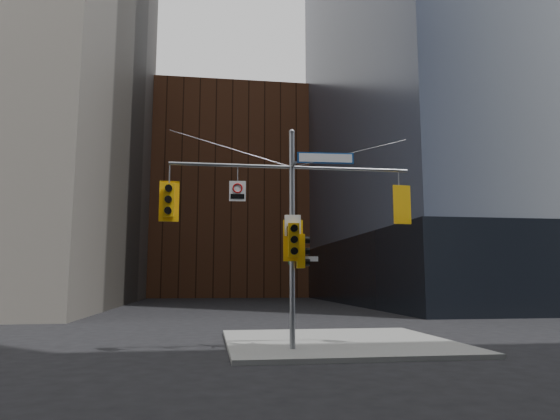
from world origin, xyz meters
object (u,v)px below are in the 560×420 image
object	(u,v)px
traffic_light_east_arm	(400,205)
regulatory_sign_arm	(238,190)
traffic_light_pole_front	(294,240)
street_sign_blade	(326,158)
traffic_light_pole_side	(302,251)
traffic_light_west_arm	(169,200)
signal_assembly	(292,215)

from	to	relation	value
traffic_light_east_arm	regulatory_sign_arm	distance (m)	5.49
traffic_light_pole_front	traffic_light_east_arm	bearing A→B (deg)	8.13
street_sign_blade	regulatory_sign_arm	distance (m)	3.16
traffic_light_pole_side	regulatory_sign_arm	xyz separation A→B (m)	(-2.12, -0.02, 1.95)
traffic_light_west_arm	street_sign_blade	xyz separation A→B (m)	(5.11, -0.01, 1.55)
traffic_light_west_arm	traffic_light_pole_front	distance (m)	4.16
signal_assembly	street_sign_blade	distance (m)	2.25
traffic_light_pole_front	street_sign_blade	world-z (taller)	street_sign_blade
signal_assembly	street_sign_blade	size ratio (longest dim) A/B	4.18
signal_assembly	traffic_light_pole_side	bearing A→B (deg)	0.62
traffic_light_pole_side	regulatory_sign_arm	world-z (taller)	regulatory_sign_arm
traffic_light_east_arm	street_sign_blade	world-z (taller)	street_sign_blade
traffic_light_west_arm	traffic_light_pole_side	xyz separation A→B (m)	(4.29, -0.01, -1.58)
traffic_light_east_arm	traffic_light_pole_front	bearing A→B (deg)	-1.10
traffic_light_pole_front	regulatory_sign_arm	size ratio (longest dim) A/B	2.01
traffic_light_pole_front	street_sign_blade	bearing A→B (deg)	17.26
signal_assembly	regulatory_sign_arm	size ratio (longest dim) A/B	12.04
traffic_light_west_arm	regulatory_sign_arm	size ratio (longest dim) A/B	1.98
traffic_light_pole_front	traffic_light_pole_side	bearing A→B (deg)	43.66
traffic_light_pole_side	traffic_light_pole_front	xyz separation A→B (m)	(-0.33, -0.27, 0.34)
traffic_light_pole_side	signal_assembly	bearing A→B (deg)	95.01
signal_assembly	traffic_light_pole_side	xyz separation A→B (m)	(0.33, 0.00, -1.20)
street_sign_blade	regulatory_sign_arm	world-z (taller)	street_sign_blade
signal_assembly	street_sign_blade	xyz separation A→B (m)	(1.15, 0.00, 1.93)
signal_assembly	traffic_light_east_arm	bearing A→B (deg)	0.01
traffic_light_west_arm	traffic_light_east_arm	distance (m)	7.65
traffic_light_west_arm	traffic_light_east_arm	size ratio (longest dim) A/B	1.00
traffic_light_west_arm	regulatory_sign_arm	distance (m)	2.20
signal_assembly	traffic_light_pole_front	xyz separation A→B (m)	(0.00, -0.27, -0.86)
traffic_light_west_arm	traffic_light_east_arm	bearing A→B (deg)	-0.59
traffic_light_pole_front	signal_assembly	bearing A→B (deg)	94.09
signal_assembly	traffic_light_west_arm	size ratio (longest dim) A/B	6.09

